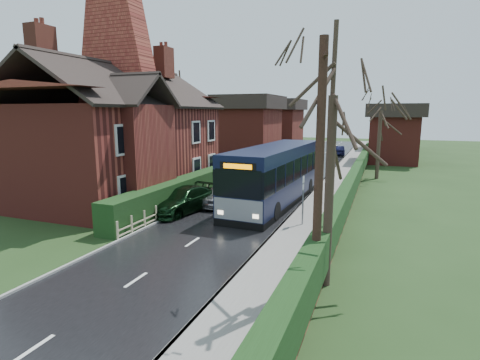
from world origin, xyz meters
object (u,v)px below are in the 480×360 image
at_px(car_silver, 223,194).
at_px(car_green, 183,200).
at_px(bus, 276,175).
at_px(brick_house, 123,131).
at_px(telegraph_pole, 319,172).
at_px(bus_stop_sign, 303,193).

xyz_separation_m(car_silver, car_green, (-1.40, -2.38, 0.01)).
bearing_deg(bus, brick_house, -168.99).
bearing_deg(car_silver, telegraph_pole, -56.46).
relative_size(car_green, telegraph_pole, 0.63).
relative_size(bus, telegraph_pole, 1.54).
distance_m(bus_stop_sign, telegraph_pole, 7.41).
bearing_deg(bus, telegraph_pole, -65.95).
relative_size(car_silver, bus_stop_sign, 1.58).
bearing_deg(bus, bus_stop_sign, -56.49).
distance_m(brick_house, bus, 10.59).
bearing_deg(bus_stop_sign, bus, 115.39).
bearing_deg(telegraph_pole, car_silver, 108.33).
relative_size(bus, bus_stop_sign, 4.59).
height_order(car_silver, car_green, car_green).
xyz_separation_m(bus, bus_stop_sign, (2.58, -4.31, -0.07)).
height_order(bus, bus_stop_sign, bus).
distance_m(bus, bus_stop_sign, 5.02).
relative_size(brick_house, bus, 1.24).
height_order(bus, car_silver, bus).
xyz_separation_m(bus, telegraph_pole, (4.38, -11.16, 2.11)).
xyz_separation_m(bus, car_silver, (-2.92, -1.56, -1.07)).
height_order(bus_stop_sign, telegraph_pole, telegraph_pole).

